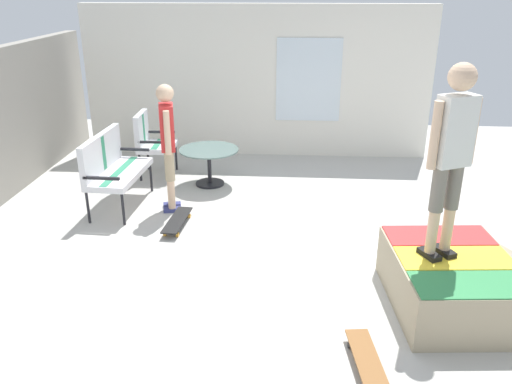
{
  "coord_description": "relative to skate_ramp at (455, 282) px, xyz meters",
  "views": [
    {
      "loc": [
        -5.33,
        -0.13,
        2.93
      ],
      "look_at": [
        0.16,
        0.25,
        0.7
      ],
      "focal_mm": 36.68,
      "sensor_mm": 36.0,
      "label": 1
    }
  ],
  "objects": [
    {
      "name": "ground_plane",
      "position": [
        0.92,
        1.72,
        -0.32
      ],
      "size": [
        12.0,
        12.0,
        0.1
      ],
      "primitive_type": "cube",
      "color": "beige"
    },
    {
      "name": "house_facade",
      "position": [
        4.72,
        2.21,
        1.03
      ],
      "size": [
        0.23,
        6.0,
        2.59
      ],
      "color": "white",
      "rests_on": "ground_plane"
    },
    {
      "name": "skate_ramp",
      "position": [
        0.0,
        0.0,
        0.0
      ],
      "size": [
        1.51,
        1.89,
        0.53
      ],
      "color": "tan",
      "rests_on": "ground_plane"
    },
    {
      "name": "patio_bench",
      "position": [
        2.16,
        4.03,
        0.35
      ],
      "size": [
        1.28,
        0.61,
        1.02
      ],
      "color": "black",
      "rests_on": "ground_plane"
    },
    {
      "name": "patio_chair_near_house",
      "position": [
        3.42,
        3.83,
        0.35
      ],
      "size": [
        0.64,
        0.57,
        1.02
      ],
      "color": "black",
      "rests_on": "ground_plane"
    },
    {
      "name": "patio_table",
      "position": [
        3.07,
        2.83,
        0.14
      ],
      "size": [
        0.9,
        0.9,
        0.57
      ],
      "color": "black",
      "rests_on": "ground_plane"
    },
    {
      "name": "person_watching",
      "position": [
        2.1,
        3.21,
        0.74
      ],
      "size": [
        0.47,
        0.3,
        1.72
      ],
      "color": "navy",
      "rests_on": "ground_plane"
    },
    {
      "name": "person_skater",
      "position": [
        0.03,
        0.2,
        1.32
      ],
      "size": [
        0.34,
        0.44,
        1.79
      ],
      "color": "black",
      "rests_on": "skate_ramp"
    },
    {
      "name": "skateboard_by_bench",
      "position": [
        1.55,
        3.02,
        -0.18
      ],
      "size": [
        0.81,
        0.26,
        0.1
      ],
      "color": "black",
      "rests_on": "ground_plane"
    },
    {
      "name": "skateboard_spare",
      "position": [
        -0.98,
        0.93,
        -0.18
      ],
      "size": [
        0.82,
        0.29,
        0.1
      ],
      "color": "brown",
      "rests_on": "ground_plane"
    }
  ]
}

